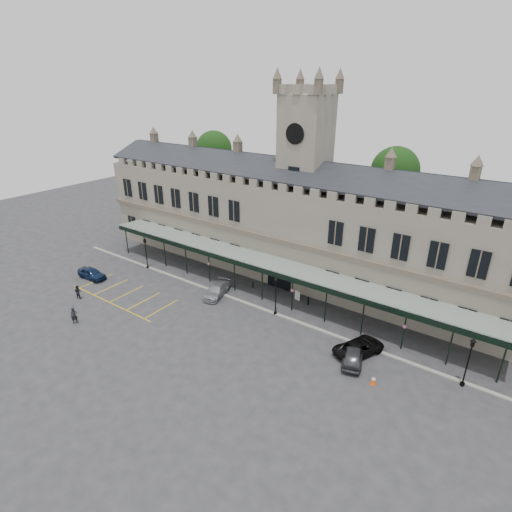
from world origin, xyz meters
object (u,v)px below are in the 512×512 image
Objects in this scene: sign_board at (297,296)px; person_a at (74,316)px; car_taxi at (217,290)px; car_van at (359,347)px; lamp_post_left at (146,250)px; person_b at (78,292)px; lamp_post_right at (469,358)px; clock_tower at (304,174)px; car_left_a at (92,273)px; traffic_cone at (373,380)px; lamp_post_mid at (276,293)px; station_building at (301,227)px; car_right_a at (353,355)px.

person_a is at bearing -126.57° from sign_board.
car_taxi is 0.91× the size of car_van.
person_b is (-0.16, -10.19, -1.78)m from lamp_post_left.
car_taxi is (-26.69, -0.08, -2.13)m from lamp_post_right.
lamp_post_right is 37.36m from person_a.
car_taxi is 15.49m from person_a.
lamp_post_right is at bearing -31.98° from person_a.
lamp_post_right reaches higher than person_b.
sign_board is (3.34, -6.44, -12.54)m from clock_tower.
car_left_a is at bearing -172.07° from lamp_post_right.
lamp_post_right is at bearing 33.92° from traffic_cone.
car_taxi is 2.48× the size of person_a.
person_a is (-28.76, -9.11, 0.55)m from traffic_cone.
car_van is 3.06× the size of person_b.
lamp_post_right is at bearing -14.15° from car_taxi.
lamp_post_mid is at bearing 0.26° from lamp_post_left.
car_left_a is at bearing -141.43° from station_building.
lamp_post_left reaches higher than car_van.
lamp_post_mid is at bearing -88.76° from sign_board.
person_b is at bearing -156.67° from car_taxi.
sign_board is at bearing -5.84° from person_a.
sign_board is 0.70× the size of person_b.
car_right_a is at bearing -45.46° from clock_tower.
car_van is (34.00, 5.05, -0.00)m from car_left_a.
traffic_cone is 0.17× the size of car_taxi.
lamp_post_mid reaches higher than person_b.
lamp_post_left is 7.33m from car_left_a.
car_right_a is at bearing 113.24° from car_van.
station_building is 13.31m from car_taxi.
person_a is at bearing -118.78° from station_building.
lamp_post_right is (21.69, -10.80, -3.67)m from station_building.
car_right_a is at bearing -30.14° from person_a.
traffic_cone is 0.19× the size of car_left_a.
traffic_cone is at bearing -19.54° from lamp_post_mid.
clock_tower is 5.25× the size of lamp_post_right.
sign_board is at bearing -62.60° from clock_tower.
car_van is at bearing -41.98° from station_building.
station_building reaches higher than person_a.
lamp_post_left reaches higher than car_right_a.
car_taxi is (-7.96, -0.44, -2.02)m from lamp_post_mid.
lamp_post_left reaches higher than car_taxi.
car_van is at bearing -22.41° from sign_board.
car_taxi is 18.02m from car_van.
lamp_post_left reaches higher than sign_board.
lamp_post_left is 33.52m from traffic_cone.
lamp_post_left is 0.93× the size of lamp_post_right.
car_left_a is 17.04m from car_taxi.
traffic_cone is 0.15× the size of car_van.
clock_tower reaches higher than lamp_post_left.
car_right_a is (30.59, -2.59, -1.85)m from lamp_post_left.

